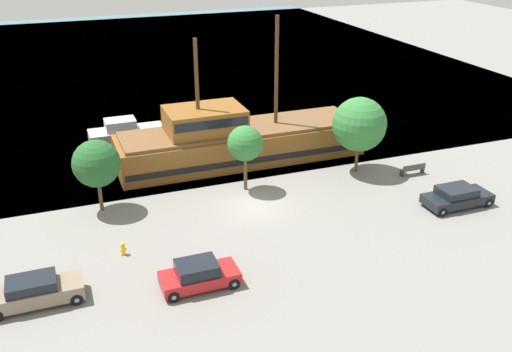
% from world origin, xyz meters
% --- Properties ---
extents(ground_plane, '(160.00, 160.00, 0.00)m').
position_xyz_m(ground_plane, '(0.00, 0.00, 0.00)').
color(ground_plane, gray).
extents(water_surface, '(80.00, 80.00, 0.00)m').
position_xyz_m(water_surface, '(0.00, 44.00, 0.00)').
color(water_surface, teal).
rests_on(water_surface, ground).
extents(pirate_ship, '(20.20, 4.96, 10.78)m').
position_xyz_m(pirate_ship, '(1.69, 7.78, 1.65)').
color(pirate_ship, brown).
rests_on(pirate_ship, water_surface).
extents(moored_boat_dockside, '(6.23, 2.34, 1.81)m').
position_xyz_m(moored_boat_dockside, '(-5.76, 15.41, 0.67)').
color(moored_boat_dockside, '#B7B2A8').
rests_on(moored_boat_dockside, water_surface).
extents(parked_car_curb_front, '(4.45, 1.79, 1.44)m').
position_xyz_m(parked_car_curb_front, '(-13.37, -5.84, 0.71)').
color(parked_car_curb_front, '#7F705B').
rests_on(parked_car_curb_front, ground_plane).
extents(parked_car_curb_mid, '(3.96, 1.86, 1.42)m').
position_xyz_m(parked_car_curb_mid, '(-5.59, -7.24, 0.69)').
color(parked_car_curb_mid, '#B21E1E').
rests_on(parked_car_curb_mid, ground_plane).
extents(parked_car_curb_rear, '(4.47, 1.99, 1.33)m').
position_xyz_m(parked_car_curb_rear, '(12.46, -4.50, 0.66)').
color(parked_car_curb_rear, black).
rests_on(parked_car_curb_rear, ground_plane).
extents(fire_hydrant, '(0.42, 0.25, 0.76)m').
position_xyz_m(fire_hydrant, '(-8.75, -2.83, 0.41)').
color(fire_hydrant, yellow).
rests_on(fire_hydrant, ground_plane).
extents(bench_promenade_east, '(1.88, 0.45, 0.85)m').
position_xyz_m(bench_promenade_east, '(12.69, 0.65, 0.44)').
color(bench_promenade_east, '#4C4742').
rests_on(bench_promenade_east, ground_plane).
extents(tree_row_east, '(2.99, 2.99, 4.73)m').
position_xyz_m(tree_row_east, '(-9.22, 3.07, 3.22)').
color(tree_row_east, brown).
rests_on(tree_row_east, ground_plane).
extents(tree_row_mideast, '(2.41, 2.41, 4.60)m').
position_xyz_m(tree_row_mideast, '(0.45, 2.67, 3.37)').
color(tree_row_mideast, brown).
rests_on(tree_row_mideast, ground_plane).
extents(tree_row_midwest, '(3.91, 3.91, 5.60)m').
position_xyz_m(tree_row_midwest, '(9.16, 2.73, 3.64)').
color(tree_row_midwest, brown).
rests_on(tree_row_midwest, ground_plane).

